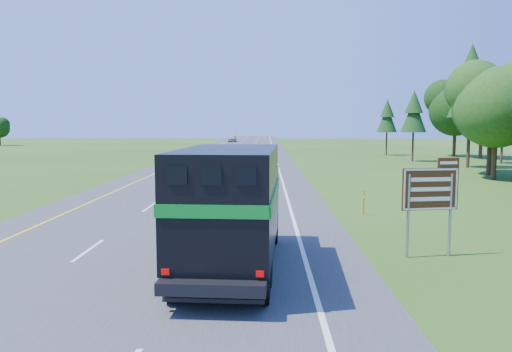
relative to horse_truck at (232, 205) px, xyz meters
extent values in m
cube|color=#38383A|center=(-3.24, 41.12, -1.96)|extent=(15.00, 260.00, 0.04)
cube|color=yellow|center=(-8.74, 41.12, -1.94)|extent=(0.15, 260.00, 0.01)
cube|color=white|center=(2.26, 41.12, -1.94)|extent=(0.15, 260.00, 0.01)
cylinder|color=black|center=(-0.89, 3.37, -1.38)|extent=(0.42, 1.14, 1.12)
cylinder|color=black|center=(1.25, 3.25, -1.38)|extent=(0.42, 1.14, 1.12)
cylinder|color=black|center=(-1.16, -1.52, -1.38)|extent=(0.42, 1.14, 1.12)
cylinder|color=black|center=(0.98, -1.63, -1.38)|extent=(0.42, 1.14, 1.12)
cylinder|color=black|center=(-1.22, -2.74, -1.38)|extent=(0.42, 1.14, 1.12)
cylinder|color=black|center=(0.91, -2.85, -1.38)|extent=(0.42, 1.14, 1.12)
cube|color=black|center=(0.00, 0.05, -1.26)|extent=(2.89, 8.28, 0.29)
cube|color=black|center=(0.18, 3.21, -0.15)|extent=(2.59, 1.97, 1.94)
cube|color=black|center=(0.23, 4.15, 0.36)|extent=(2.24, 0.18, 0.61)
cube|color=black|center=(-0.04, -0.66, 0.29)|extent=(2.87, 6.04, 2.80)
cube|color=#06781E|center=(-0.20, -3.63, 0.43)|extent=(2.55, 0.18, 0.31)
cube|color=#06781E|center=(-1.33, -0.59, 0.43)|extent=(0.37, 5.91, 0.31)
cube|color=#06781E|center=(1.26, -0.73, 0.43)|extent=(0.37, 5.91, 0.31)
cube|color=black|center=(-0.96, -3.59, 1.23)|extent=(0.46, 0.07, 0.41)
cube|color=black|center=(-0.20, -3.63, 1.23)|extent=(0.46, 0.07, 0.41)
cube|color=black|center=(0.56, -3.67, 1.23)|extent=(0.46, 0.07, 0.41)
cube|color=black|center=(-0.19, -3.51, -1.64)|extent=(2.35, 0.25, 0.10)
cube|color=#B20505|center=(-1.27, -3.57, -0.96)|extent=(0.19, 0.05, 0.14)
cube|color=#B20505|center=(0.87, -3.69, -0.96)|extent=(0.19, 0.05, 0.14)
imported|color=silver|center=(-6.63, 31.67, -1.10)|extent=(2.81, 6.05, 1.68)
imported|color=#AFB0B6|center=(-7.37, 109.02, -1.06)|extent=(2.10, 5.19, 1.77)
cylinder|color=gray|center=(5.61, 1.54, -0.61)|extent=(0.09, 0.09, 2.75)
cylinder|color=gray|center=(7.06, 1.78, -0.61)|extent=(0.09, 0.09, 2.75)
cube|color=#49210F|center=(6.34, 1.66, 0.26)|extent=(1.91, 0.37, 1.37)
cube|color=#49210F|center=(6.92, 1.76, 1.11)|extent=(0.73, 0.17, 0.33)
cube|color=white|center=(6.34, 1.63, 0.26)|extent=(1.81, 0.31, 1.32)
cube|color=orange|center=(5.69, 9.24, -1.40)|extent=(0.08, 0.04, 1.16)
cube|color=white|center=(5.69, 9.24, -1.09)|extent=(0.09, 0.05, 0.13)
camera|label=1|loc=(0.99, -14.49, 2.35)|focal=35.00mm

